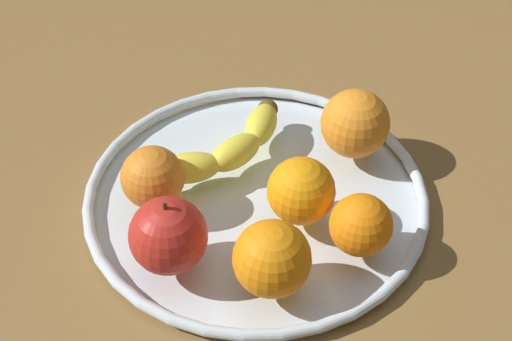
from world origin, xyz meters
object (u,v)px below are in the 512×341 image
(apple, at_px, (168,236))
(orange_back_right, at_px, (355,124))
(fruit_bowl, at_px, (256,197))
(orange_front_right, at_px, (272,259))
(banana, at_px, (231,146))
(orange_front_left, at_px, (361,224))
(orange_back_left, at_px, (300,192))
(orange_center, at_px, (153,178))

(apple, relative_size, orange_back_right, 1.10)
(fruit_bowl, distance_m, orange_front_right, 0.13)
(banana, distance_m, orange_front_left, 0.18)
(apple, distance_m, orange_back_right, 0.25)
(orange_back_left, bearing_deg, apple, 152.87)
(fruit_bowl, relative_size, apple, 4.40)
(fruit_bowl, xyz_separation_m, apple, (-0.13, 0.01, 0.05))
(fruit_bowl, distance_m, orange_front_left, 0.13)
(apple, relative_size, orange_front_right, 1.13)
(apple, relative_size, orange_center, 1.27)
(orange_front_left, distance_m, orange_front_right, 0.10)
(apple, distance_m, orange_back_left, 0.14)
(fruit_bowl, relative_size, orange_back_left, 5.30)
(banana, distance_m, orange_center, 0.10)
(banana, xyz_separation_m, apple, (-0.15, -0.05, 0.02))
(orange_front_left, relative_size, orange_front_right, 0.84)
(orange_center, distance_m, orange_front_left, 0.22)
(apple, bearing_deg, orange_front_left, -46.41)
(banana, distance_m, apple, 0.16)
(apple, bearing_deg, orange_back_right, -12.37)
(banana, relative_size, orange_back_right, 2.35)
(orange_back_left, relative_size, orange_center, 1.05)
(orange_back_left, relative_size, orange_front_right, 0.94)
(orange_front_right, bearing_deg, orange_back_left, 18.73)
(fruit_bowl, bearing_deg, banana, 64.55)
(banana, xyz_separation_m, orange_front_right, (-0.11, -0.14, 0.02))
(orange_center, xyz_separation_m, orange_back_right, (0.19, -0.12, 0.01))
(orange_center, height_order, orange_front_left, orange_center)
(orange_back_left, bearing_deg, banana, 76.10)
(apple, xyz_separation_m, orange_front_left, (0.13, -0.13, -0.01))
(orange_back_right, height_order, orange_front_left, orange_back_right)
(apple, bearing_deg, orange_front_right, -68.32)
(orange_front_left, bearing_deg, orange_front_right, 155.87)
(banana, bearing_deg, apple, -153.19)
(orange_back_left, xyz_separation_m, orange_front_left, (0.00, -0.07, -0.00))
(orange_center, relative_size, orange_back_right, 0.87)
(orange_front_right, bearing_deg, orange_back_right, 10.96)
(orange_center, bearing_deg, orange_back_right, -32.46)
(banana, relative_size, orange_back_left, 2.58)
(apple, bearing_deg, banana, 16.89)
(orange_front_left, bearing_deg, orange_back_left, 92.40)
(apple, xyz_separation_m, orange_back_left, (0.12, -0.06, -0.00))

